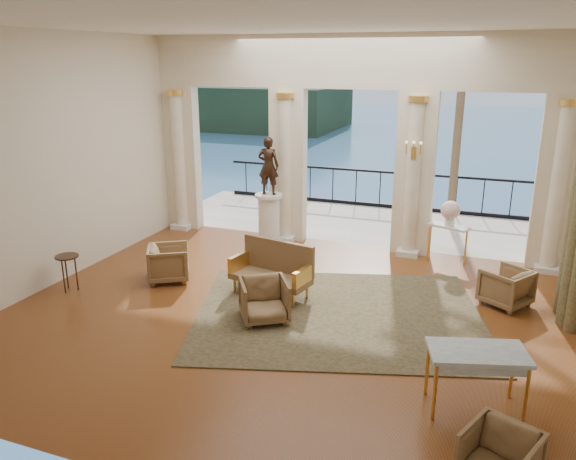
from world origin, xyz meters
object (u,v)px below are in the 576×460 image
at_px(armchair_a, 264,298).
at_px(settee, 273,269).
at_px(armchair_c, 506,285).
at_px(armchair_d, 169,261).
at_px(statue, 268,166).
at_px(side_table, 67,261).
at_px(pedestal, 269,221).
at_px(console_table, 449,231).
at_px(game_table, 478,357).
at_px(armchair_b, 500,456).

distance_m(armchair_a, settee, 1.06).
bearing_deg(settee, armchair_c, 25.15).
bearing_deg(armchair_d, statue, -52.24).
xyz_separation_m(armchair_d, side_table, (-1.41, -1.06, 0.20)).
xyz_separation_m(pedestal, console_table, (3.81, 0.35, 0.08)).
bearing_deg(side_table, game_table, -9.37).
height_order(settee, game_table, settee).
distance_m(armchair_d, pedestal, 2.74).
bearing_deg(settee, armchair_d, -165.59).
bearing_deg(settee, pedestal, 125.59).
bearing_deg(pedestal, armchair_c, -16.85).
height_order(armchair_c, settee, settee).
distance_m(armchair_d, statue, 3.08).
height_order(armchair_a, armchair_c, armchair_a).
xyz_separation_m(armchair_c, console_table, (-1.14, 1.85, 0.28)).
xyz_separation_m(armchair_a, game_table, (3.26, -1.29, 0.32)).
relative_size(pedestal, statue, 0.94).
distance_m(statue, console_table, 4.00).
bearing_deg(armchair_b, statue, 152.33).
relative_size(armchair_c, side_table, 1.07).
distance_m(settee, statue, 2.98).
relative_size(armchair_d, settee, 0.49).
height_order(game_table, statue, statue).
bearing_deg(pedestal, armchair_d, -111.15).
distance_m(armchair_b, armchair_d, 6.83).
bearing_deg(statue, side_table, 50.89).
height_order(armchair_a, settee, settee).
bearing_deg(pedestal, armchair_b, -50.72).
bearing_deg(armchair_c, statue, -73.66).
bearing_deg(armchair_a, game_table, -54.36).
bearing_deg(armchair_a, statue, 78.63).
bearing_deg(pedestal, armchair_a, -68.68).
bearing_deg(game_table, armchair_c, 67.66).
height_order(game_table, side_table, game_table).
xyz_separation_m(armchair_b, console_table, (-1.10, 6.35, 0.31)).
bearing_deg(armchair_a, console_table, 24.53).
relative_size(game_table, console_table, 1.44).
xyz_separation_m(armchair_d, statue, (0.98, 2.54, 1.43)).
bearing_deg(game_table, armchair_b, -92.89).
xyz_separation_m(armchair_a, settee, (-0.26, 1.03, 0.09)).
relative_size(armchair_a, armchair_c, 1.05).
bearing_deg(armchair_b, console_table, 122.87).
bearing_deg(game_table, pedestal, 117.61).
xyz_separation_m(armchair_a, statue, (-1.35, 3.46, 1.43)).
height_order(pedestal, console_table, pedestal).
bearing_deg(armchair_b, armchair_d, 172.66).
distance_m(armchair_d, settee, 2.08).
height_order(settee, pedestal, pedestal).
distance_m(armchair_c, console_table, 2.19).
bearing_deg(armchair_d, armchair_a, -142.57).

